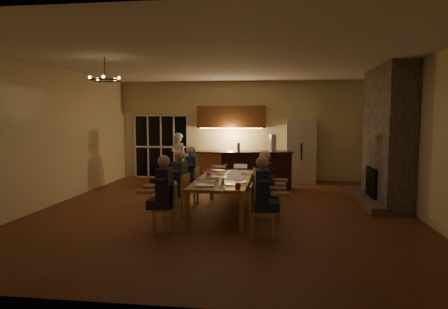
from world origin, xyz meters
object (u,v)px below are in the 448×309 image
(dining_table, at_px, (224,196))
(laptop_d, at_px, (234,174))
(laptop_f, at_px, (240,167))
(bar_blender, at_px, (273,143))
(chandelier, at_px, (105,80))
(laptop_e, at_px, (220,166))
(person_left_near, at_px, (164,195))
(chair_right_mid, at_px, (268,198))
(standing_person, at_px, (179,158))
(can_silver, at_px, (223,181))
(laptop_b, at_px, (234,179))
(chair_right_far, at_px, (264,189))
(chair_left_mid, at_px, (176,196))
(can_cola, at_px, (226,167))
(can_right, at_px, (241,174))
(person_left_far, at_px, (191,176))
(mug_front, at_px, (217,179))
(redcup_far, at_px, (238,167))
(mug_back, at_px, (212,171))
(chair_right_near, at_px, (263,211))
(chair_left_far, at_px, (188,187))
(person_right_near, at_px, (262,196))
(plate_left, at_px, (200,185))
(plate_far, at_px, (246,174))
(laptop_c, at_px, (214,172))
(redcup_near, at_px, (238,186))
(bar_island, at_px, (255,170))
(redcup_mid, at_px, (208,172))
(refrigerator, at_px, (301,151))
(person_right_mid, at_px, (265,186))
(laptop_a, at_px, (205,180))
(chair_left_near, at_px, (164,208))
(mug_mid, at_px, (234,173))

(dining_table, relative_size, laptop_d, 8.98)
(laptop_f, xyz_separation_m, bar_blender, (0.74, 2.03, 0.45))
(chandelier, bearing_deg, bar_blender, 50.11)
(laptop_d, height_order, laptop_e, same)
(dining_table, height_order, person_left_near, person_left_near)
(chair_right_mid, xyz_separation_m, standing_person, (-2.79, 4.00, 0.34))
(can_silver, bearing_deg, laptop_b, -7.57)
(chair_right_far, bearing_deg, chandelier, 100.80)
(chair_left_mid, relative_size, chair_right_far, 1.00)
(dining_table, distance_m, can_cola, 1.47)
(can_right, bearing_deg, person_left_far, 164.13)
(mug_front, bearing_deg, laptop_d, 54.77)
(dining_table, xyz_separation_m, can_right, (0.34, 0.26, 0.44))
(laptop_d, xyz_separation_m, can_cola, (-0.35, 1.49, -0.05))
(person_left_near, xyz_separation_m, redcup_far, (1.01, 3.00, 0.12))
(mug_front, distance_m, mug_back, 1.29)
(laptop_e, xyz_separation_m, mug_front, (0.17, -1.64, -0.06))
(chair_right_near, xyz_separation_m, mug_back, (-1.25, 2.39, 0.36))
(chair_left_far, bearing_deg, person_right_near, 39.89)
(chair_right_far, xyz_separation_m, plate_left, (-1.16, -1.52, 0.31))
(plate_far, bearing_deg, person_right_near, -79.07)
(person_right_near, height_order, mug_front, person_right_near)
(chair_left_mid, xyz_separation_m, plate_left, (0.58, -0.46, 0.31))
(chair_left_far, bearing_deg, laptop_f, 112.98)
(laptop_d, bearing_deg, laptop_c, 176.26)
(laptop_c, relative_size, redcup_near, 2.67)
(chair_right_far, bearing_deg, can_cola, 36.31)
(bar_island, bearing_deg, redcup_mid, -118.21)
(refrigerator, distance_m, dining_table, 4.80)
(bar_island, height_order, laptop_d, bar_island)
(chair_right_mid, distance_m, can_silver, 0.98)
(mug_front, height_order, can_cola, can_cola)
(chair_left_mid, xyz_separation_m, redcup_near, (1.33, -0.79, 0.37))
(chair_right_mid, distance_m, bar_blender, 3.63)
(bar_island, xyz_separation_m, redcup_mid, (-0.91, -2.58, 0.27))
(redcup_far, distance_m, plate_far, 0.73)
(refrigerator, bearing_deg, chair_left_far, -125.64)
(chair_left_mid, distance_m, chair_left_far, 1.03)
(person_right_mid, distance_m, laptop_a, 1.20)
(laptop_c, bearing_deg, laptop_a, 110.23)
(laptop_c, distance_m, plate_left, 1.05)
(chair_left_near, height_order, laptop_d, laptop_d)
(refrigerator, xyz_separation_m, redcup_mid, (-2.25, -3.99, -0.19))
(chandelier, bearing_deg, person_right_mid, 4.50)
(chair_right_mid, xyz_separation_m, laptop_b, (-0.62, -0.35, 0.42))
(person_right_near, distance_m, chandelier, 3.79)
(mug_back, distance_m, can_cola, 0.68)
(chair_right_near, height_order, person_right_mid, person_right_mid)
(redcup_near, bearing_deg, mug_mid, 98.16)
(person_left_far, height_order, can_cola, person_left_far)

